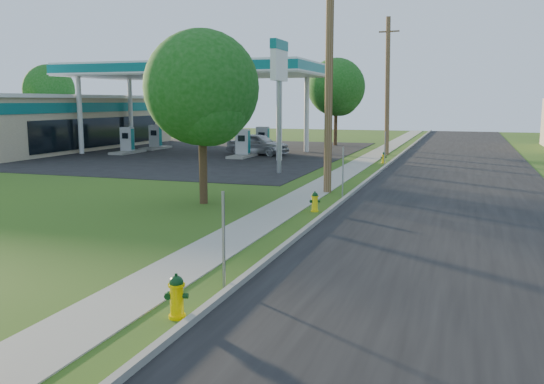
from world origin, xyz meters
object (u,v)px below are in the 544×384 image
Objects in this scene: fuel_pump_nw at (127,144)px; hydrant_mid at (315,202)px; fuel_pump_ne at (243,147)px; fuel_pump_se at (263,143)px; tree_back at (49,92)px; tree_lot at (337,89)px; utility_pole_far at (387,86)px; hydrant_far at (384,158)px; utility_pole_mid at (329,71)px; price_pylon at (279,68)px; car_silver at (258,144)px; fuel_pump_sw at (155,140)px; tree_verge at (203,92)px; hydrant_near at (177,297)px.

fuel_pump_nw is 25.26m from hydrant_mid.
fuel_pump_ne and fuel_pump_se have the same top height.
fuel_pump_se is 0.45× the size of tree_back.
utility_pole_far is at bearing -54.74° from tree_lot.
fuel_pump_nw is 4.55× the size of hydrant_far.
fuel_pump_se is at bearing 90.00° from fuel_pump_ne.
hydrant_far is (0.10, 16.47, -0.00)m from hydrant_mid.
utility_pole_mid is 25.81m from tree_lot.
utility_pole_far reaches higher than fuel_pump_nw.
fuel_pump_nw is 9.85m from fuel_pump_se.
price_pylon is 1.51× the size of car_silver.
fuel_pump_nw and fuel_pump_ne have the same top height.
fuel_pump_se is 10.69m from hydrant_far.
tree_verge is at bearing -55.98° from fuel_pump_sw.
utility_pole_mid is at bearing -54.66° from price_pylon.
hydrant_near is at bearing -73.05° from fuel_pump_se.
fuel_pump_nw is at bearing 151.82° from price_pylon.
tree_verge is 0.88× the size of tree_back.
car_silver is at bearing -108.38° from tree_lot.
utility_pole_mid is at bearing 97.43° from hydrant_mid.
tree_back is at bearing 167.71° from fuel_pump_se.
fuel_pump_ne is at bearing -150.67° from utility_pole_far.
hydrant_near reaches higher than hydrant_far.
utility_pole_mid is 13.81× the size of hydrant_mid.
car_silver is (9.34, 2.02, 0.05)m from fuel_pump_nw.
utility_pole_far is at bearing 91.28° from hydrant_near.
tree_back is (-31.94, 22.02, -0.33)m from utility_pole_mid.
fuel_pump_se is at bearing 23.96° from fuel_pump_nw.
price_pylon is at bearing 125.34° from utility_pole_mid.
price_pylon reaches higher than hydrant_far.
car_silver is (23.37, -7.00, -3.85)m from tree_back.
fuel_pump_sw is 0.71× the size of car_silver.
tree_verge is (14.22, -17.07, 3.36)m from fuel_pump_nw.
tree_verge is 1.40× the size of car_silver.
hydrant_mid is at bearing 90.97° from hydrant_near.
price_pylon is (14.00, -7.50, 4.71)m from fuel_pump_nw.
fuel_pump_sw is at bearing 120.52° from hydrant_near.
fuel_pump_nw is at bearing 177.59° from hydrant_far.
fuel_pump_ne is 1.00× the size of fuel_pump_se.
fuel_pump_sw is (-9.00, 4.00, 0.00)m from fuel_pump_ne.
fuel_pump_sw is 0.43× the size of tree_lot.
tree_verge is 0.86× the size of tree_lot.
utility_pole_mid is 19.65m from fuel_pump_se.
price_pylon is at bearing 114.55° from hydrant_mid.
car_silver is (9.34, -1.98, 0.05)m from fuel_pump_sw.
hydrant_mid reaches higher than hydrant_far.
tree_lot is 26.98m from tree_back.
car_silver is at bearing 80.51° from fuel_pump_ne.
fuel_pump_se is 23.26m from hydrant_mid.
fuel_pump_se is (-8.90, -1.00, -4.08)m from utility_pole_far.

